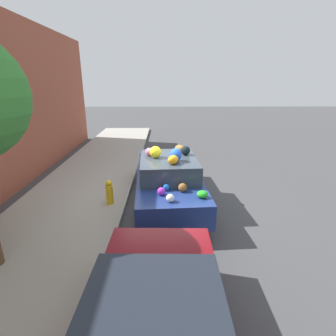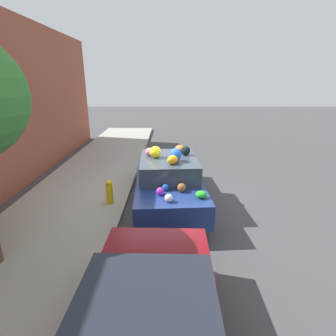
% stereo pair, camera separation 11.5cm
% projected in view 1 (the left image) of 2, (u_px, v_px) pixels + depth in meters
% --- Properties ---
extents(ground_plane, '(60.00, 60.00, 0.00)m').
position_uv_depth(ground_plane, '(164.00, 201.00, 7.93)').
color(ground_plane, '#424244').
extents(sidewalk_curb, '(24.00, 3.20, 0.15)m').
position_uv_depth(sidewalk_curb, '(75.00, 199.00, 7.88)').
color(sidewalk_curb, '#9E998E').
rests_on(sidewalk_curb, ground).
extents(fire_hydrant, '(0.20, 0.20, 0.70)m').
position_uv_depth(fire_hydrant, '(109.00, 192.00, 7.36)').
color(fire_hydrant, gold).
rests_on(fire_hydrant, sidewalk_curb).
extents(art_car, '(4.56, 2.06, 1.78)m').
position_uv_depth(art_car, '(168.00, 179.00, 7.66)').
color(art_car, navy).
rests_on(art_car, ground).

